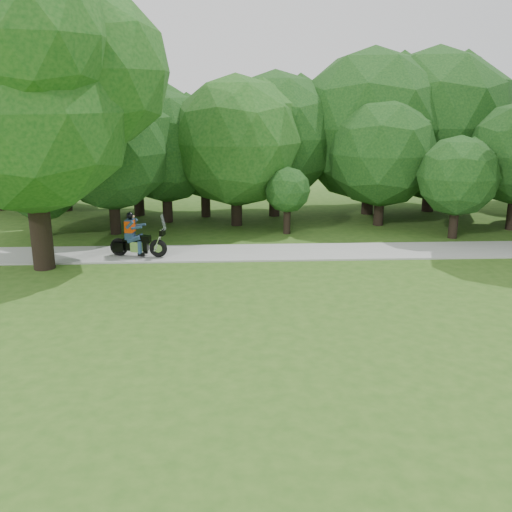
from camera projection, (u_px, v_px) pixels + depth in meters
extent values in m
plane|color=#2E5518|center=(426.00, 345.00, 12.96)|extent=(100.00, 100.00, 0.00)
cube|color=#969691|center=(352.00, 251.00, 20.64)|extent=(60.00, 2.20, 0.06)
cylinder|color=black|center=(115.00, 212.00, 23.16)|extent=(0.43, 0.43, 1.80)
sphere|color=#103512|center=(111.00, 152.00, 22.50)|extent=(4.69, 4.69, 4.69)
cylinder|color=black|center=(429.00, 193.00, 27.76)|extent=(0.56, 0.56, 1.80)
sphere|color=#103512|center=(434.00, 125.00, 26.88)|extent=(7.21, 7.21, 7.21)
cylinder|color=black|center=(237.00, 205.00, 24.71)|extent=(0.48, 0.48, 1.80)
sphere|color=#144814|center=(236.00, 142.00, 23.98)|extent=(5.56, 5.56, 5.56)
cylinder|color=black|center=(206.00, 199.00, 26.51)|extent=(0.43, 0.43, 1.68)
sphere|color=#103512|center=(204.00, 149.00, 25.88)|extent=(4.55, 4.55, 4.55)
cylinder|color=black|center=(368.00, 195.00, 27.14)|extent=(0.56, 0.56, 1.80)
sphere|color=#103512|center=(371.00, 126.00, 26.27)|extent=(7.10, 7.10, 7.10)
cylinder|color=black|center=(379.00, 207.00, 24.75)|extent=(0.43, 0.43, 1.62)
sphere|color=#103512|center=(382.00, 153.00, 24.12)|extent=(4.66, 4.66, 4.66)
cylinder|color=black|center=(0.00, 192.00, 28.07)|extent=(0.49, 0.49, 1.80)
cylinder|color=black|center=(454.00, 220.00, 22.53)|extent=(0.36, 0.36, 1.44)
sphere|color=#103512|center=(458.00, 176.00, 22.05)|extent=(3.15, 3.15, 3.15)
cylinder|color=black|center=(65.00, 193.00, 27.87)|extent=(0.55, 0.55, 1.80)
sphere|color=#103512|center=(59.00, 126.00, 27.01)|extent=(7.00, 7.00, 7.00)
cylinder|color=black|center=(139.00, 196.00, 26.78)|extent=(0.48, 0.48, 1.80)
sphere|color=#103512|center=(135.00, 138.00, 26.04)|extent=(5.60, 5.60, 5.60)
cylinder|color=black|center=(45.00, 222.00, 22.90)|extent=(0.36, 0.36, 1.17)
sphere|color=#103512|center=(41.00, 181.00, 22.46)|extent=(3.18, 3.18, 3.18)
cylinder|color=black|center=(287.00, 219.00, 23.29)|extent=(0.29, 0.29, 1.20)
sphere|color=#103512|center=(287.00, 190.00, 22.96)|extent=(1.88, 1.88, 1.88)
cylinder|color=black|center=(167.00, 203.00, 25.38)|extent=(0.44, 0.44, 1.73)
sphere|color=#103512|center=(165.00, 147.00, 24.72)|extent=(4.88, 4.88, 4.88)
cylinder|color=black|center=(274.00, 197.00, 26.64)|extent=(0.49, 0.49, 1.80)
sphere|color=#103512|center=(275.00, 136.00, 25.88)|extent=(5.84, 5.84, 5.84)
cylinder|color=black|center=(38.00, 205.00, 18.14)|extent=(0.68, 0.68, 4.20)
sphere|color=#144814|center=(28.00, 112.00, 17.36)|extent=(6.40, 6.40, 6.40)
sphere|color=#144814|center=(90.00, 71.00, 17.88)|extent=(5.12, 5.12, 5.12)
torus|color=black|center=(119.00, 247.00, 19.88)|extent=(0.66, 0.30, 0.64)
torus|color=black|center=(158.00, 248.00, 19.70)|extent=(0.66, 0.30, 0.64)
cube|color=black|center=(134.00, 246.00, 19.80)|extent=(1.04, 0.40, 0.29)
cube|color=silver|center=(138.00, 246.00, 19.78)|extent=(0.49, 0.38, 0.36)
cube|color=black|center=(144.00, 239.00, 19.67)|extent=(0.52, 0.36, 0.24)
cube|color=black|center=(130.00, 239.00, 19.75)|extent=(0.52, 0.37, 0.09)
cylinder|color=silver|center=(159.00, 239.00, 19.60)|extent=(0.36, 0.11, 0.82)
cylinder|color=silver|center=(163.00, 228.00, 19.48)|extent=(0.14, 0.58, 0.03)
cube|color=black|center=(118.00, 247.00, 19.67)|extent=(0.40, 0.18, 0.31)
cube|color=black|center=(122.00, 244.00, 20.05)|extent=(0.40, 0.18, 0.31)
cube|color=navy|center=(130.00, 236.00, 19.71)|extent=(0.33, 0.39, 0.22)
cube|color=navy|center=(130.00, 227.00, 19.62)|extent=(0.30, 0.42, 0.51)
cube|color=#E93B04|center=(130.00, 226.00, 19.61)|extent=(0.34, 0.46, 0.40)
sphere|color=black|center=(130.00, 216.00, 19.51)|extent=(0.26, 0.26, 0.26)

